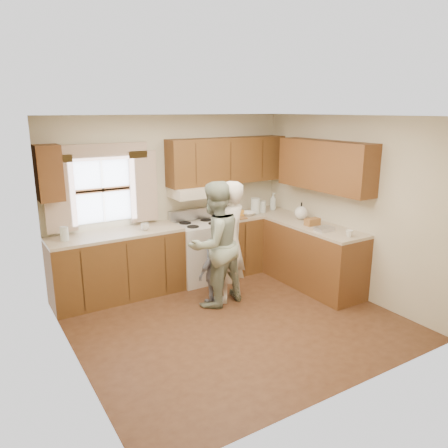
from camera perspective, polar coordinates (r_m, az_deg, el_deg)
room at (r=5.18m, az=1.38°, el=-0.04°), size 3.80×3.80×3.80m
kitchen_fixtures at (r=6.48m, az=0.75°, el=-0.76°), size 3.80×2.25×2.15m
stove at (r=6.73m, az=-3.18°, el=-3.49°), size 0.76×0.67×1.07m
woman_left at (r=5.91m, az=0.66°, el=-2.36°), size 0.72×0.61×1.67m
woman_right at (r=5.77m, az=-1.24°, el=-2.68°), size 0.93×0.78×1.68m
child at (r=5.92m, az=-1.37°, el=-6.57°), size 0.52×0.29×0.84m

